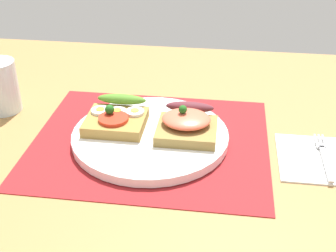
# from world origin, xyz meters

# --- Properties ---
(ground_plane) EXTENTS (1.20, 0.90, 0.03)m
(ground_plane) POSITION_xyz_m (0.00, 0.00, -0.02)
(ground_plane) COLOR olive
(placemat) EXTENTS (0.39, 0.33, 0.00)m
(placemat) POSITION_xyz_m (0.00, 0.00, 0.00)
(placemat) COLOR maroon
(placemat) RESTS_ON ground_plane
(plate) EXTENTS (0.26, 0.26, 0.01)m
(plate) POSITION_xyz_m (0.00, 0.00, 0.01)
(plate) COLOR white
(plate) RESTS_ON placemat
(sandwich_egg_tomato) EXTENTS (0.10, 0.11, 0.04)m
(sandwich_egg_tomato) POSITION_xyz_m (-0.06, 0.02, 0.03)
(sandwich_egg_tomato) COLOR olive
(sandwich_egg_tomato) RESTS_ON plate
(sandwich_salmon) EXTENTS (0.10, 0.10, 0.05)m
(sandwich_salmon) POSITION_xyz_m (0.06, 0.01, 0.04)
(sandwich_salmon) COLOR olive
(sandwich_salmon) RESTS_ON plate
(napkin) EXTENTS (0.13, 0.13, 0.01)m
(napkin) POSITION_xyz_m (0.28, -0.02, 0.00)
(napkin) COLOR white
(napkin) RESTS_ON ground_plane
(fork) EXTENTS (0.02, 0.13, 0.00)m
(fork) POSITION_xyz_m (0.28, -0.01, 0.01)
(fork) COLOR #B7B7BC
(fork) RESTS_ON napkin
(drinking_glass) EXTENTS (0.07, 0.07, 0.10)m
(drinking_glass) POSITION_xyz_m (-0.29, 0.07, 0.05)
(drinking_glass) COLOR silver
(drinking_glass) RESTS_ON ground_plane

